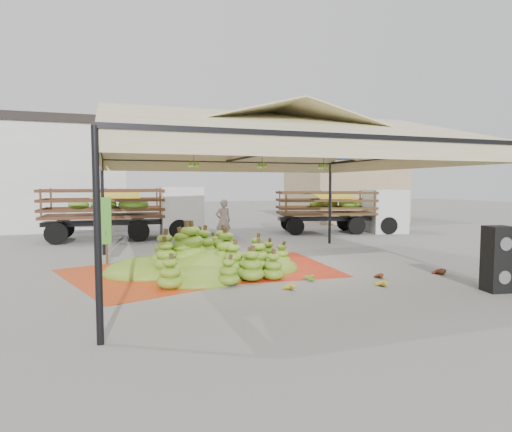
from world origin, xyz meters
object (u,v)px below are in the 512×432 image
object	(u,v)px
speaker_stack	(497,259)
vendor	(223,221)
truck_left	(131,207)
banana_heap	(208,250)
truck_right	(346,206)

from	to	relation	value
speaker_stack	vendor	bearing A→B (deg)	120.40
vendor	speaker_stack	bearing A→B (deg)	107.35
vendor	truck_left	world-z (taller)	truck_left
banana_heap	truck_left	distance (m)	7.63
banana_heap	truck_left	world-z (taller)	truck_left
vendor	banana_heap	bearing A→B (deg)	67.93
truck_left	truck_right	bearing A→B (deg)	-1.95
banana_heap	truck_right	xyz separation A→B (m)	(8.01, 6.66, 0.67)
speaker_stack	truck_right	xyz separation A→B (m)	(2.83, 10.65, 0.54)
truck_left	truck_right	xyz separation A→B (m)	(9.48, -0.79, -0.08)
speaker_stack	vendor	distance (m)	9.76
truck_right	vendor	bearing A→B (deg)	-152.27
truck_left	truck_right	distance (m)	9.51
banana_heap	speaker_stack	bearing A→B (deg)	-37.55
banana_heap	vendor	world-z (taller)	vendor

